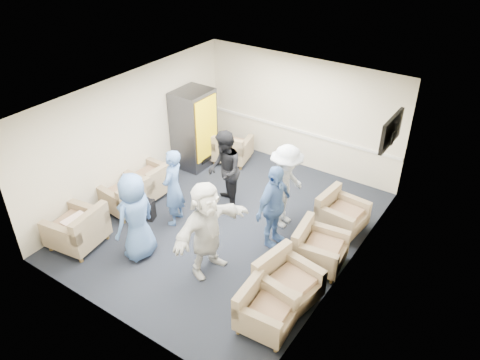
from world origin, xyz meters
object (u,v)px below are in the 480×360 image
Objects in this scene: armchair_left_far at (153,181)px; armchair_left_mid at (127,198)px; person_front_left at (136,217)px; person_back_left at (224,171)px; person_mid_left at (173,188)px; person_back_right at (286,187)px; armchair_right_far at (339,215)px; vending_machine at (194,129)px; person_front_right at (207,229)px; armchair_corner at (232,150)px; armchair_right_midnear at (286,283)px; person_mid_right at (274,207)px; armchair_left_near at (79,230)px; armchair_right_midfar at (317,249)px; armchair_right_near at (264,311)px.

armchair_left_mid is at bearing 1.62° from armchair_left_far.
person_back_left is (0.39, 2.16, 0.01)m from person_front_left.
person_back_right reaches higher than person_mid_left.
armchair_right_far is 0.47× the size of vending_machine.
armchair_right_far reaches higher than armchair_left_mid.
vending_machine is 1.06× the size of person_front_right.
armchair_corner is (-3.32, 1.01, 0.00)m from armchair_right_far.
person_mid_left is at bearing 87.54° from armchair_right_midnear.
person_front_left is at bearing 135.54° from person_mid_right.
person_mid_right is (3.15, -1.59, -0.10)m from vending_machine.
person_back_right is at bearing 134.02° from armchair_corner.
armchair_right_midnear is 2.88m from person_front_left.
armchair_left_near is 0.60× the size of person_front_left.
person_mid_left is 0.91× the size of person_front_right.
armchair_corner is at bearing 164.68° from armchair_left_near.
armchair_corner is at bearing 175.38° from person_mid_left.
person_back_left is 1.03× the size of person_mid_right.
armchair_left_far is at bearing 93.87° from person_mid_right.
person_back_left reaches higher than armchair_right_midnear.
person_mid_right is (1.88, 1.65, -0.01)m from person_front_left.
person_back_left is 0.97× the size of person_front_right.
armchair_left_near is 5.03m from armchair_right_far.
vending_machine is at bearing -157.42° from person_front_left.
person_back_left is 1.98m from person_front_right.
armchair_right_far is 0.50× the size of person_front_right.
armchair_right_far is at bearing -32.38° from person_mid_right.
person_front_left is at bearing -8.37° from person_mid_left.
vending_machine is at bearing 88.73° from armchair_right_far.
person_front_right is at bearing 101.06° from armchair_left_near.
armchair_right_midfar is 0.94× the size of armchair_corner.
armchair_right_far is at bearing -21.64° from person_front_right.
armchair_right_midfar reaches higher than armchair_right_far.
armchair_left_near is at bearing 129.27° from person_mid_right.
armchair_right_midfar is at bearing -5.20° from armchair_right_near.
vending_machine is at bearing -162.52° from person_back_left.
person_back_left is at bearing 65.27° from armchair_right_midnear.
person_back_right is 1.98m from person_front_right.
person_front_left is 2.50m from person_mid_right.
armchair_left_mid is 4.01m from armchair_right_midnear.
person_front_right is (1.88, -3.41, 0.57)m from armchair_corner.
person_back_right reaches higher than armchair_corner.
person_mid_right is 1.38m from person_front_right.
person_front_right reaches higher than armchair_right_near.
person_front_right is at bearing -47.92° from vending_machine.
vending_machine is at bearing 46.11° from armchair_right_near.
person_back_right is (-1.05, 2.48, 0.57)m from armchair_right_near.
vending_machine is 1.12× the size of person_mid_right.
person_back_right is at bearing 39.73° from armchair_right_midnear.
armchair_right_midnear is 4.71m from armchair_corner.
armchair_left_far reaches higher than armchair_right_near.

